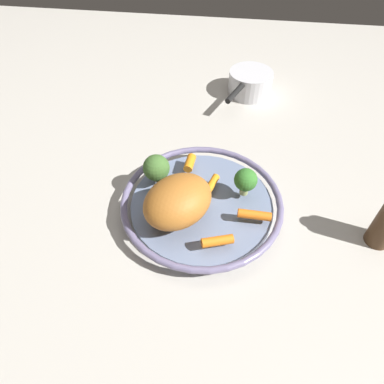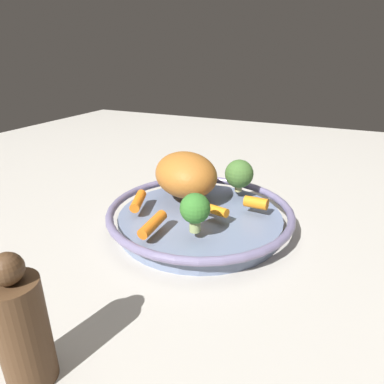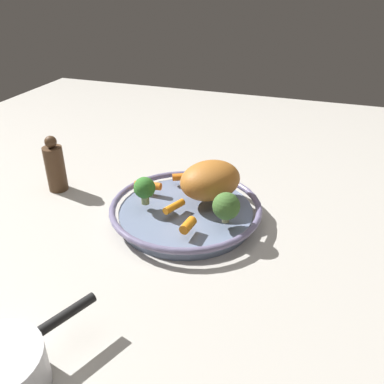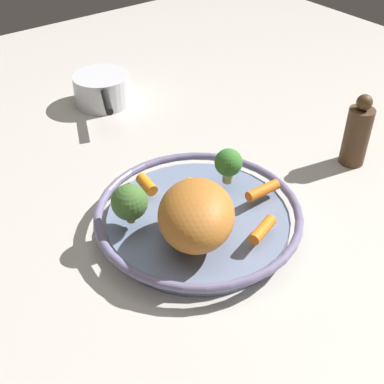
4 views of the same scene
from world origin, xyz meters
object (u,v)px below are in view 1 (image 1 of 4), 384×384
object	(u,v)px
baby_carrot_center	(190,163)
broccoli_floret_small	(156,168)
baby_carrot_left	(254,215)
saucepan	(250,83)
baby_carrot_near_rim	(211,186)
broccoli_floret_edge	(246,180)
serving_bowl	(202,205)
roast_chicken_piece	(178,201)
baby_carrot_right	(217,241)

from	to	relation	value
baby_carrot_center	broccoli_floret_small	size ratio (longest dim) A/B	0.64
baby_carrot_left	saucepan	bearing A→B (deg)	1.90
baby_carrot_near_rim	baby_carrot_left	xyz separation A→B (m)	(-0.07, -0.09, 0.00)
broccoli_floret_edge	serving_bowl	bearing A→B (deg)	107.97
serving_bowl	baby_carrot_center	size ratio (longest dim) A/B	8.10
serving_bowl	baby_carrot_left	bearing A→B (deg)	-108.48
serving_bowl	broccoli_floret_edge	xyz separation A→B (m)	(0.03, -0.09, 0.06)
saucepan	baby_carrot_left	bearing A→B (deg)	-178.10
serving_bowl	roast_chicken_piece	world-z (taller)	roast_chicken_piece
baby_carrot_near_rim	saucepan	world-z (taller)	saucepan
baby_carrot_center	saucepan	distance (m)	0.42
serving_bowl	baby_carrot_near_rim	world-z (taller)	baby_carrot_near_rim
baby_carrot_left	broccoli_floret_small	xyz separation A→B (m)	(0.08, 0.21, 0.03)
broccoli_floret_small	baby_carrot_near_rim	bearing A→B (deg)	-94.41
roast_chicken_piece	baby_carrot_right	world-z (taller)	roast_chicken_piece
baby_carrot_near_rim	broccoli_floret_small	world-z (taller)	broccoli_floret_small
serving_bowl	roast_chicken_piece	size ratio (longest dim) A/B	2.37
broccoli_floret_edge	roast_chicken_piece	bearing A→B (deg)	120.88
serving_bowl	broccoli_floret_edge	distance (m)	0.11
serving_bowl	baby_carrot_center	bearing A→B (deg)	22.27
baby_carrot_center	saucepan	world-z (taller)	saucepan
roast_chicken_piece	baby_carrot_left	world-z (taller)	roast_chicken_piece
serving_bowl	baby_carrot_right	world-z (taller)	baby_carrot_right
baby_carrot_near_rim	broccoli_floret_small	size ratio (longest dim) A/B	0.89
baby_carrot_right	broccoli_floret_edge	world-z (taller)	broccoli_floret_edge
roast_chicken_piece	serving_bowl	bearing A→B (deg)	-40.85
baby_carrot_left	baby_carrot_right	distance (m)	0.10
serving_bowl	saucepan	world-z (taller)	saucepan
baby_carrot_left	baby_carrot_right	size ratio (longest dim) A/B	1.09
baby_carrot_right	baby_carrot_near_rim	bearing A→B (deg)	10.42
baby_carrot_left	saucepan	world-z (taller)	saucepan
baby_carrot_near_rim	baby_carrot_center	bearing A→B (deg)	40.96
serving_bowl	baby_carrot_center	world-z (taller)	baby_carrot_center
baby_carrot_left	broccoli_floret_edge	xyz separation A→B (m)	(0.07, 0.02, 0.03)
baby_carrot_center	baby_carrot_left	world-z (taller)	baby_carrot_center
baby_carrot_near_rim	baby_carrot_right	size ratio (longest dim) A/B	0.97
baby_carrot_center	broccoli_floret_edge	distance (m)	0.15
baby_carrot_center	broccoli_floret_edge	bearing A→B (deg)	-117.99
roast_chicken_piece	baby_carrot_near_rim	xyz separation A→B (m)	(0.08, -0.06, -0.04)
baby_carrot_left	baby_carrot_near_rim	bearing A→B (deg)	53.78
broccoli_floret_edge	baby_carrot_right	bearing A→B (deg)	161.58
broccoli_floret_edge	broccoli_floret_small	distance (m)	0.19
serving_bowl	broccoli_floret_edge	bearing A→B (deg)	-72.03
baby_carrot_center	baby_carrot_left	xyz separation A→B (m)	(-0.13, -0.15, -0.00)
baby_carrot_center	baby_carrot_near_rim	bearing A→B (deg)	-139.04
baby_carrot_near_rim	broccoli_floret_edge	world-z (taller)	broccoli_floret_edge
baby_carrot_center	roast_chicken_piece	bearing A→B (deg)	178.56
baby_carrot_near_rim	broccoli_floret_small	distance (m)	0.12
serving_bowl	baby_carrot_left	distance (m)	0.12
roast_chicken_piece	saucepan	bearing A→B (deg)	-14.07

